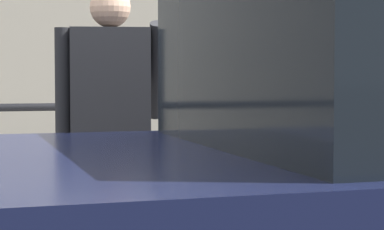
% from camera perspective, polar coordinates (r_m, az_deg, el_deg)
% --- Properties ---
extents(parking_meter, '(0.15, 0.16, 1.37)m').
position_cam_1_polar(parking_meter, '(4.31, 2.82, -0.58)').
color(parking_meter, slate).
rests_on(parking_meter, sidewalk_curb).
extents(pedestrian_at_meter, '(0.67, 0.41, 1.73)m').
position_cam_1_polar(pedestrian_at_meter, '(4.24, -6.25, -0.17)').
color(pedestrian_at_meter, slate).
rests_on(pedestrian_at_meter, sidewalk_curb).
extents(background_railing, '(24.06, 0.06, 1.01)m').
position_cam_1_polar(background_railing, '(5.94, -5.69, -1.76)').
color(background_railing, black).
rests_on(background_railing, sidewalk_curb).
extents(backdrop_wall, '(32.00, 0.50, 3.83)m').
position_cam_1_polar(backdrop_wall, '(9.13, -9.43, 6.49)').
color(backdrop_wall, '#ADA38E').
rests_on(backdrop_wall, ground).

